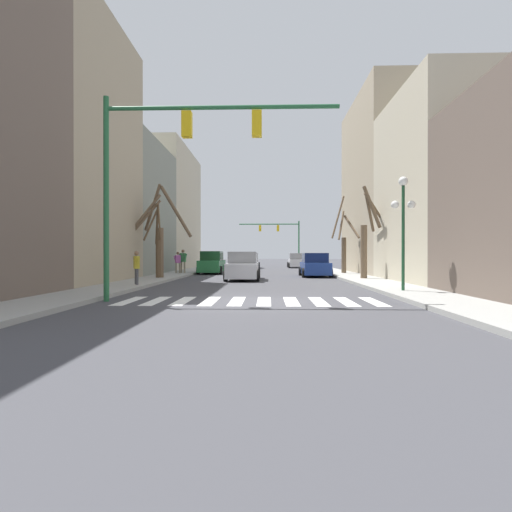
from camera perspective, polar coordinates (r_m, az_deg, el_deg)
ground_plane at (r=13.03m, az=-0.85°, el=-6.62°), size 240.00×240.00×0.00m
sidewalk_left at (r=14.66m, az=-25.94°, el=-5.59°), size 2.35×90.00×0.15m
sidewalk_right at (r=14.17m, az=25.18°, el=-5.79°), size 2.35×90.00×0.15m
building_row_left at (r=29.24m, az=-20.60°, el=9.13°), size 6.00×40.24×13.89m
building_row_right at (r=26.21m, az=23.90°, el=9.01°), size 6.00×29.88×13.64m
crosswalk_stripes at (r=13.30m, az=-0.79°, el=-6.47°), size 8.55×2.60×0.01m
traffic_signal_near at (r=13.82m, az=-11.80°, el=14.45°), size 7.76×0.28×6.77m
traffic_signal_far at (r=53.56m, az=3.53°, el=3.32°), size 8.08×0.28×6.00m
street_lamp_right_corner at (r=16.67m, az=20.29°, el=6.18°), size 0.95×0.36×4.44m
car_parked_right_far at (r=32.37m, az=-6.31°, el=-1.04°), size 1.96×4.58×1.80m
car_parked_right_near at (r=46.58m, az=5.77°, el=-0.71°), size 1.97×4.52×1.67m
car_parked_left_mid at (r=24.26m, az=-1.87°, el=-1.56°), size 2.04×4.69×1.71m
car_driving_toward_lane at (r=44.89m, az=-0.86°, el=-0.73°), size 2.17×4.63×1.70m
car_driving_away_lane at (r=28.26m, az=8.40°, el=-1.36°), size 2.02×4.34×1.65m
pedestrian_near_right_corner at (r=30.52m, az=-11.10°, el=-0.64°), size 0.62×0.44×1.59m
pedestrian_crossing_street at (r=19.33m, az=-16.69°, el=-1.20°), size 0.42×0.61×1.56m
pedestrian_waiting_at_curb at (r=30.58m, az=-10.39°, el=-0.43°), size 0.72×0.42×1.77m
street_tree_right_near at (r=24.87m, az=-13.90°, el=1.26°), size 1.16×1.78×4.47m
street_tree_left_mid at (r=25.20m, az=-13.50°, el=3.12°), size 3.36×2.28×5.73m
street_tree_right_mid at (r=30.85m, az=12.46°, el=1.73°), size 2.02×1.68×5.86m
street_tree_left_near at (r=24.56m, az=15.59°, el=2.88°), size 2.00×1.66×5.45m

